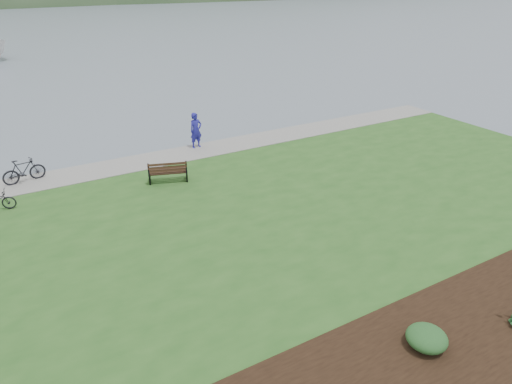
# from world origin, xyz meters

# --- Properties ---
(ground) EXTENTS (600.00, 600.00, 0.00)m
(ground) POSITION_xyz_m (0.00, 0.00, 0.00)
(ground) COLOR slate
(ground) RESTS_ON ground
(lawn) EXTENTS (34.00, 20.00, 0.40)m
(lawn) POSITION_xyz_m (0.00, -2.00, 0.20)
(lawn) COLOR #26541D
(lawn) RESTS_ON ground
(shoreline_path) EXTENTS (34.00, 2.20, 0.03)m
(shoreline_path) POSITION_xyz_m (0.00, 6.90, 0.42)
(shoreline_path) COLOR gray
(shoreline_path) RESTS_ON lawn
(far_hillside) EXTENTS (580.00, 80.00, 38.00)m
(far_hillside) POSITION_xyz_m (20.00, 170.00, 0.00)
(far_hillside) COLOR #2F4D2B
(far_hillside) RESTS_ON ground
(park_bench) EXTENTS (1.87, 1.23, 1.08)m
(park_bench) POSITION_xyz_m (-2.90, 3.87, 0.94)
(park_bench) COLOR black
(park_bench) RESTS_ON lawn
(person) EXTENTS (0.92, 0.70, 2.31)m
(person) POSITION_xyz_m (0.07, 7.50, 1.56)
(person) COLOR navy
(person) RESTS_ON lawn
(bicycle_b) EXTENTS (0.86, 1.94, 1.13)m
(bicycle_b) POSITION_xyz_m (-8.62, 7.20, 0.97)
(bicycle_b) COLOR black
(bicycle_b) RESTS_ON lawn
(shrub_0) EXTENTS (1.06, 1.06, 0.53)m
(shrub_0) POSITION_xyz_m (-0.76, -9.27, 0.70)
(shrub_0) COLOR #1E4C21
(shrub_0) RESTS_ON garden_bed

